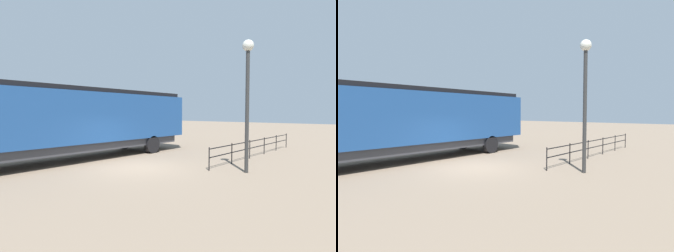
{
  "view_description": "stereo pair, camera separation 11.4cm",
  "coord_description": "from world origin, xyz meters",
  "views": [
    {
      "loc": [
        9.19,
        -8.26,
        2.56
      ],
      "look_at": [
        0.09,
        2.09,
        1.87
      ],
      "focal_mm": 28.42,
      "sensor_mm": 36.0,
      "label": 1
    },
    {
      "loc": [
        9.27,
        -8.18,
        2.56
      ],
      "look_at": [
        0.09,
        2.09,
        1.87
      ],
      "focal_mm": 28.42,
      "sensor_mm": 36.0,
      "label": 2
    }
  ],
  "objects": [
    {
      "name": "lamp_post",
      "position": [
        4.28,
        2.4,
        3.85
      ],
      "size": [
        0.48,
        0.48,
        5.61
      ],
      "color": "#2D2D2D",
      "rests_on": "ground_plane"
    },
    {
      "name": "ground_plane",
      "position": [
        0.0,
        0.0,
        0.0
      ],
      "size": [
        120.0,
        120.0,
        0.0
      ],
      "primitive_type": "plane",
      "color": "#84705B"
    },
    {
      "name": "platform_fence",
      "position": [
        2.87,
        6.9,
        0.69
      ],
      "size": [
        0.05,
        10.5,
        1.04
      ],
      "color": "black",
      "rests_on": "ground_plane"
    },
    {
      "name": "locomotive",
      "position": [
        -4.06,
        -0.88,
        2.2
      ],
      "size": [
        3.11,
        15.96,
        3.88
      ],
      "color": "navy",
      "rests_on": "ground_plane"
    }
  ]
}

